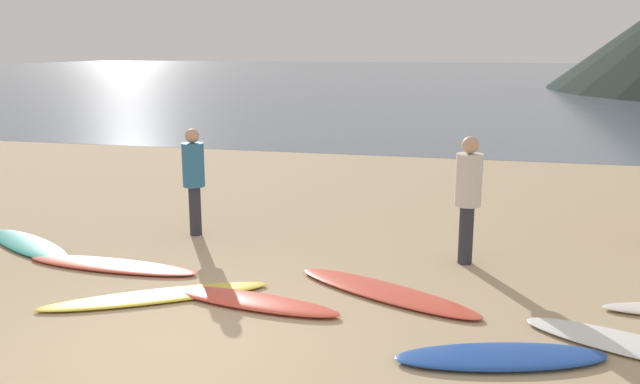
% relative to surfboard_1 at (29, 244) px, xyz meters
% --- Properties ---
extents(ground_plane, '(120.00, 120.00, 0.20)m').
position_rel_surfboard_1_xyz_m(ground_plane, '(3.58, 7.42, -0.13)').
color(ground_plane, tan).
rests_on(ground_plane, ground).
extents(ocean_water, '(140.00, 100.00, 0.01)m').
position_rel_surfboard_1_xyz_m(ocean_water, '(3.58, 59.46, -0.03)').
color(ocean_water, slate).
rests_on(ocean_water, ground).
extents(surfboard_1, '(2.24, 1.61, 0.07)m').
position_rel_surfboard_1_xyz_m(surfboard_1, '(0.00, 0.00, 0.00)').
color(surfboard_1, teal).
rests_on(surfboard_1, ground).
extents(surfboard_2, '(2.55, 0.63, 0.07)m').
position_rel_surfboard_1_xyz_m(surfboard_2, '(1.71, -0.55, 0.00)').
color(surfboard_2, '#D84C38').
rests_on(surfboard_2, ground).
extents(surfboard_3, '(2.53, 1.83, 0.06)m').
position_rel_surfboard_1_xyz_m(surfboard_3, '(2.83, -1.43, -0.00)').
color(surfboard_3, yellow).
rests_on(surfboard_3, ground).
extents(surfboard_4, '(2.23, 0.82, 0.09)m').
position_rel_surfboard_1_xyz_m(surfboard_4, '(3.99, -1.33, 0.01)').
color(surfboard_4, '#D84C38').
rests_on(surfboard_4, ground).
extents(surfboard_5, '(2.54, 1.63, 0.07)m').
position_rel_surfboard_1_xyz_m(surfboard_5, '(5.45, -0.65, 0.00)').
color(surfboard_5, '#D84C38').
rests_on(surfboard_5, ground).
extents(surfboard_6, '(2.12, 1.13, 0.09)m').
position_rel_surfboard_1_xyz_m(surfboard_6, '(6.77, -2.08, 0.01)').
color(surfboard_6, '#1E479E').
rests_on(surfboard_6, ground).
extents(surfboard_7, '(2.12, 1.33, 0.06)m').
position_rel_surfboard_1_xyz_m(surfboard_7, '(8.00, -1.48, -0.00)').
color(surfboard_7, white).
rests_on(surfboard_7, ground).
extents(person_1, '(0.34, 0.34, 1.68)m').
position_rel_surfboard_1_xyz_m(person_1, '(2.16, 1.19, 0.96)').
color(person_1, '#2D2D38').
rests_on(person_1, ground).
extents(person_2, '(0.35, 0.35, 1.76)m').
position_rel_surfboard_1_xyz_m(person_2, '(6.33, 0.78, 1.00)').
color(person_2, '#2D2D38').
rests_on(person_2, ground).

